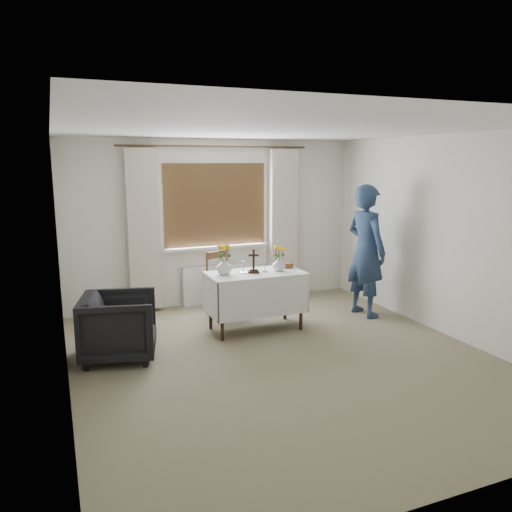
{
  "coord_description": "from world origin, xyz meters",
  "views": [
    {
      "loc": [
        -2.28,
        -4.72,
        2.18
      ],
      "look_at": [
        0.01,
        0.87,
        1.02
      ],
      "focal_mm": 35.0,
      "sensor_mm": 36.0,
      "label": 1
    }
  ],
  "objects_px": {
    "altar_table": "(256,301)",
    "person": "(366,251)",
    "flower_vase_left": "(224,266)",
    "flower_vase_right": "(279,264)",
    "armchair": "(119,326)",
    "wooden_chair": "(225,283)",
    "wooden_cross": "(254,261)"
  },
  "relations": [
    {
      "from": "flower_vase_right",
      "to": "wooden_chair",
      "type": "bearing_deg",
      "value": 121.14
    },
    {
      "from": "armchair",
      "to": "wooden_cross",
      "type": "bearing_deg",
      "value": -67.07
    },
    {
      "from": "wooden_cross",
      "to": "wooden_chair",
      "type": "bearing_deg",
      "value": 119.84
    },
    {
      "from": "armchair",
      "to": "flower_vase_right",
      "type": "relative_size",
      "value": 4.48
    },
    {
      "from": "flower_vase_right",
      "to": "altar_table",
      "type": "bearing_deg",
      "value": 176.37
    },
    {
      "from": "altar_table",
      "to": "flower_vase_left",
      "type": "height_order",
      "value": "flower_vase_left"
    },
    {
      "from": "altar_table",
      "to": "flower_vase_left",
      "type": "relative_size",
      "value": 5.87
    },
    {
      "from": "wooden_cross",
      "to": "flower_vase_left",
      "type": "distance_m",
      "value": 0.39
    },
    {
      "from": "armchair",
      "to": "flower_vase_right",
      "type": "bearing_deg",
      "value": -69.07
    },
    {
      "from": "altar_table",
      "to": "person",
      "type": "height_order",
      "value": "person"
    },
    {
      "from": "altar_table",
      "to": "person",
      "type": "relative_size",
      "value": 0.67
    },
    {
      "from": "altar_table",
      "to": "wooden_chair",
      "type": "relative_size",
      "value": 1.36
    },
    {
      "from": "armchair",
      "to": "flower_vase_right",
      "type": "height_order",
      "value": "flower_vase_right"
    },
    {
      "from": "person",
      "to": "armchair",
      "type": "bearing_deg",
      "value": 86.45
    },
    {
      "from": "altar_table",
      "to": "wooden_cross",
      "type": "bearing_deg",
      "value": -165.5
    },
    {
      "from": "armchair",
      "to": "flower_vase_left",
      "type": "xyz_separation_m",
      "value": [
        1.36,
        0.37,
        0.5
      ]
    },
    {
      "from": "armchair",
      "to": "flower_vase_left",
      "type": "distance_m",
      "value": 1.49
    },
    {
      "from": "armchair",
      "to": "person",
      "type": "bearing_deg",
      "value": -71.85
    },
    {
      "from": "person",
      "to": "wooden_cross",
      "type": "relative_size",
      "value": 6.03
    },
    {
      "from": "armchair",
      "to": "flower_vase_left",
      "type": "height_order",
      "value": "flower_vase_left"
    },
    {
      "from": "flower_vase_left",
      "to": "flower_vase_right",
      "type": "xyz_separation_m",
      "value": [
        0.73,
        -0.07,
        -0.02
      ]
    },
    {
      "from": "armchair",
      "to": "wooden_cross",
      "type": "distance_m",
      "value": 1.85
    },
    {
      "from": "altar_table",
      "to": "flower_vase_right",
      "type": "bearing_deg",
      "value": -3.63
    },
    {
      "from": "wooden_chair",
      "to": "wooden_cross",
      "type": "distance_m",
      "value": 0.91
    },
    {
      "from": "flower_vase_right",
      "to": "armchair",
      "type": "bearing_deg",
      "value": -171.91
    },
    {
      "from": "altar_table",
      "to": "person",
      "type": "distance_m",
      "value": 1.77
    },
    {
      "from": "wooden_chair",
      "to": "flower_vase_left",
      "type": "xyz_separation_m",
      "value": [
        -0.25,
        -0.72,
        0.41
      ]
    },
    {
      "from": "armchair",
      "to": "altar_table",
      "type": "bearing_deg",
      "value": -67.0
    },
    {
      "from": "flower_vase_left",
      "to": "flower_vase_right",
      "type": "distance_m",
      "value": 0.73
    },
    {
      "from": "altar_table",
      "to": "flower_vase_left",
      "type": "distance_m",
      "value": 0.64
    },
    {
      "from": "person",
      "to": "wooden_cross",
      "type": "xyz_separation_m",
      "value": [
        -1.71,
        -0.01,
        -0.01
      ]
    },
    {
      "from": "flower_vase_left",
      "to": "flower_vase_right",
      "type": "height_order",
      "value": "flower_vase_left"
    }
  ]
}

